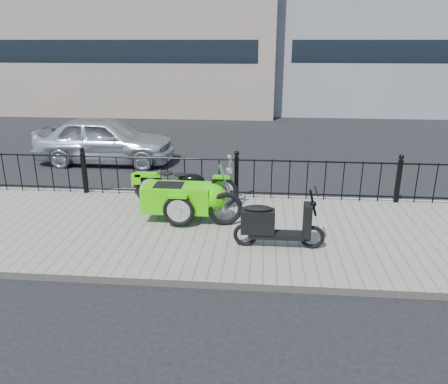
# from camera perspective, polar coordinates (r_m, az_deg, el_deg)

# --- Properties ---
(ground) EXTENTS (120.00, 120.00, 0.00)m
(ground) POSITION_cam_1_polar(r_m,az_deg,el_deg) (8.71, 1.06, -4.30)
(ground) COLOR black
(ground) RESTS_ON ground
(sidewalk) EXTENTS (30.00, 3.80, 0.12)m
(sidewalk) POSITION_cam_1_polar(r_m,az_deg,el_deg) (8.23, 0.81, -5.30)
(sidewalk) COLOR slate
(sidewalk) RESTS_ON ground
(curb) EXTENTS (30.00, 0.10, 0.12)m
(curb) POSITION_cam_1_polar(r_m,az_deg,el_deg) (10.03, 1.67, -0.71)
(curb) COLOR gray
(curb) RESTS_ON ground
(iron_fence) EXTENTS (14.11, 0.11, 1.08)m
(iron_fence) POSITION_cam_1_polar(r_m,az_deg,el_deg) (9.73, 1.64, 1.93)
(iron_fence) COLOR black
(iron_fence) RESTS_ON sidewalk
(motorcycle_sidecar) EXTENTS (2.28, 1.48, 0.98)m
(motorcycle_sidecar) POSITION_cam_1_polar(r_m,az_deg,el_deg) (8.61, -4.83, -0.41)
(motorcycle_sidecar) COLOR black
(motorcycle_sidecar) RESTS_ON sidewalk
(scooter) EXTENTS (1.56, 0.45, 1.05)m
(scooter) POSITION_cam_1_polar(r_m,az_deg,el_deg) (7.43, 6.38, -4.28)
(scooter) COLOR black
(scooter) RESTS_ON sidewalk
(spare_tire) EXTENTS (0.67, 0.25, 0.67)m
(spare_tire) POSITION_cam_1_polar(r_m,az_deg,el_deg) (8.28, 0.18, -2.21)
(spare_tire) COLOR black
(spare_tire) RESTS_ON sidewalk
(sedan_car) EXTENTS (4.06, 1.66, 1.38)m
(sedan_car) POSITION_cam_1_polar(r_m,az_deg,el_deg) (13.43, -15.28, 6.56)
(sedan_car) COLOR silver
(sedan_car) RESTS_ON ground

